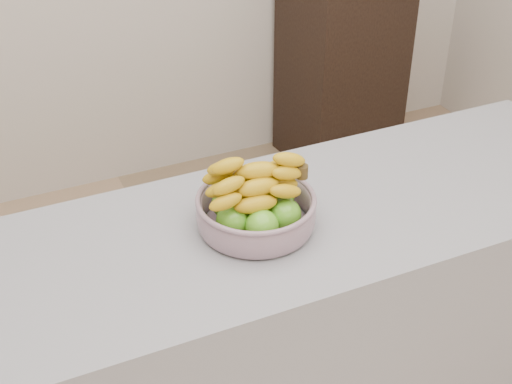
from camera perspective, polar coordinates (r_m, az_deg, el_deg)
counter at (r=2.06m, az=1.13°, el=-12.64°), size 2.00×0.60×0.90m
cabinet at (r=3.67m, az=6.86°, el=9.91°), size 0.58×0.49×0.97m
fruit_bowl at (r=1.71m, az=-0.01°, el=-1.22°), size 0.29×0.29×0.18m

